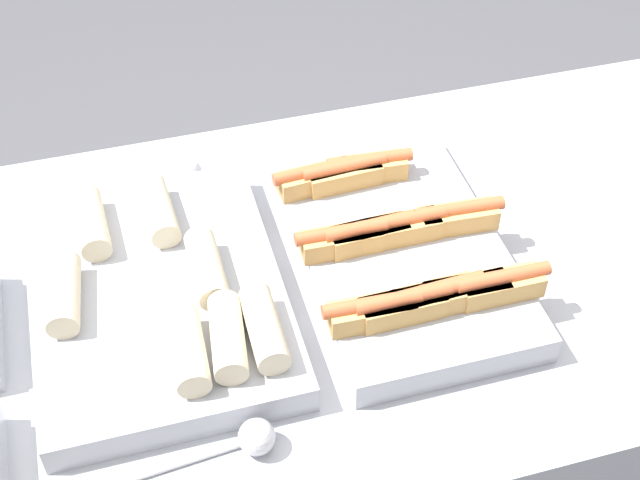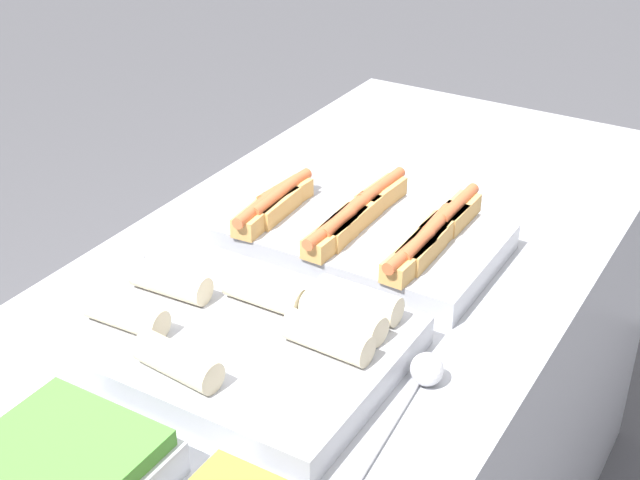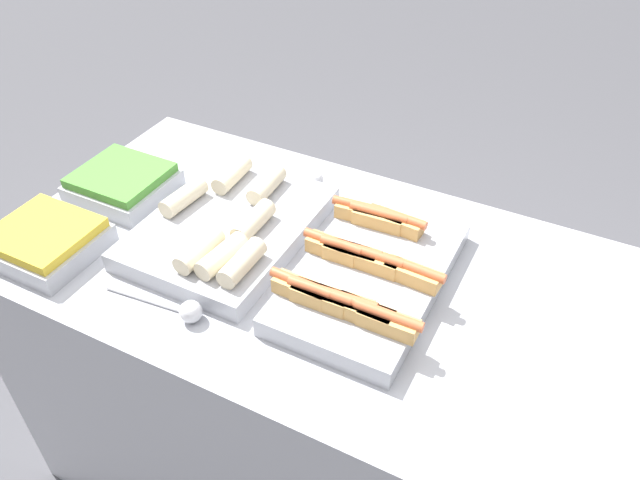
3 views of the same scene
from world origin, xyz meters
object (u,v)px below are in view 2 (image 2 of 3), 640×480
Objects in this scene: tray_side_back at (55,477)px; serving_spoon_near at (422,377)px; tray_wraps at (238,337)px; serving_spoon_far at (127,272)px; tray_hotdogs at (359,231)px.

serving_spoon_near is (0.43, -0.30, -0.01)m from tray_side_back.
tray_side_back is 0.52m from serving_spoon_near.
serving_spoon_far is (0.07, 0.29, -0.01)m from tray_wraps.
tray_hotdogs is 1.05× the size of tray_wraps.
tray_side_back is at bearing 178.11° from tray_hotdogs.
tray_hotdogs is 0.41m from serving_spoon_near.
tray_hotdogs reaches higher than tray_wraps.
tray_wraps is 2.05× the size of tray_side_back.
tray_hotdogs is at bearing -0.46° from tray_wraps.
tray_side_back is at bearing -148.35° from serving_spoon_far.
tray_side_back is (-0.74, 0.02, -0.00)m from tray_hotdogs.
tray_hotdogs is 0.74m from tray_side_back.
serving_spoon_near is at bearing -76.17° from tray_wraps.
serving_spoon_near is 0.97× the size of serving_spoon_far.
tray_wraps is at bearing 103.83° from serving_spoon_near.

